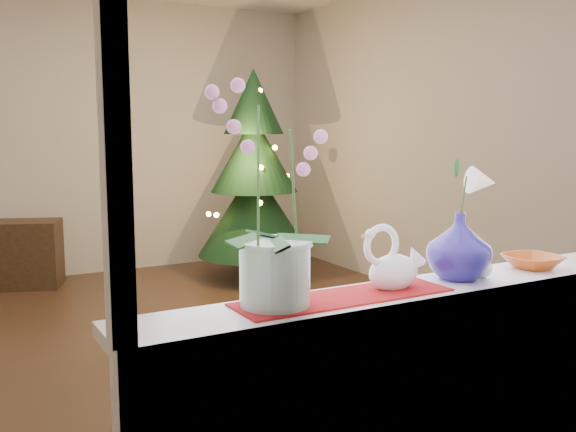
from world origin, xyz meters
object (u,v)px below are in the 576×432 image
object	(u,v)px
orchid_pot	(275,196)
swan	(394,258)
xmas_tree	(254,175)
blue_vase	(459,241)
side_table	(14,254)
amber_dish	(533,262)
paperweight	(483,268)

from	to	relation	value
orchid_pot	swan	distance (m)	0.48
swan	xmas_tree	size ratio (longest dim) A/B	0.12
blue_vase	side_table	bearing A→B (deg)	101.44
orchid_pot	side_table	world-z (taller)	orchid_pot
amber_dish	side_table	bearing A→B (deg)	105.65
swan	amber_dish	bearing A→B (deg)	-10.35
blue_vase	amber_dish	xyz separation A→B (m)	(0.36, -0.01, -0.11)
paperweight	side_table	xyz separation A→B (m)	(-1.02, 4.63, -0.65)
swan	side_table	bearing A→B (deg)	87.44
paperweight	side_table	size ratio (longest dim) A/B	0.08
amber_dish	xmas_tree	xyz separation A→B (m)	(0.78, 3.88, 0.05)
paperweight	xmas_tree	distance (m)	4.05
swan	side_table	world-z (taller)	swan
amber_dish	xmas_tree	world-z (taller)	xmas_tree
swan	side_table	size ratio (longest dim) A/B	0.29
orchid_pot	xmas_tree	size ratio (longest dim) A/B	0.32
orchid_pot	amber_dish	world-z (taller)	orchid_pot
blue_vase	amber_dish	world-z (taller)	blue_vase
orchid_pot	amber_dish	bearing A→B (deg)	-0.15
paperweight	xmas_tree	bearing A→B (deg)	74.90
orchid_pot	paperweight	world-z (taller)	orchid_pot
orchid_pot	amber_dish	distance (m)	1.11
orchid_pot	swan	xyz separation A→B (m)	(0.42, -0.00, -0.22)
swan	side_table	xyz separation A→B (m)	(-0.64, 4.61, -0.72)
paperweight	amber_dish	xyz separation A→B (m)	(0.27, 0.02, -0.01)
swan	amber_dish	distance (m)	0.65
orchid_pot	side_table	xyz separation A→B (m)	(-0.22, 4.61, -0.94)
swan	paperweight	distance (m)	0.38
paperweight	xmas_tree	size ratio (longest dim) A/B	0.03
amber_dish	side_table	distance (m)	4.83
orchid_pot	xmas_tree	bearing A→B (deg)	64.52
paperweight	orchid_pot	bearing A→B (deg)	178.31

